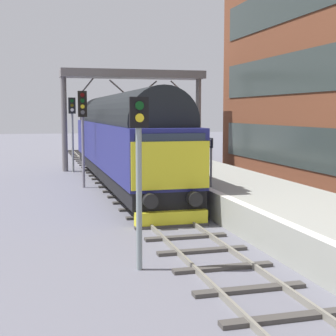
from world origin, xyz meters
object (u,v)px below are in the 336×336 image
Objects in this scene: signal_post_mid at (83,125)px; waiting_passenger at (192,145)px; diesel_locomotive at (121,137)px; signal_post_far at (72,125)px; signal_post_near at (139,163)px; platform_number_sign at (211,154)px.

signal_post_mid reaches higher than waiting_passenger.
diesel_locomotive is 4.07× the size of signal_post_mid.
diesel_locomotive is 2.05m from signal_post_mid.
waiting_passenger is (3.94, 0.51, -0.50)m from diesel_locomotive.
diesel_locomotive is 6.94m from signal_post_far.
signal_post_mid reaches higher than signal_post_far.
signal_post_near is at bearing 169.88° from waiting_passenger.
signal_post_mid is 6.03m from waiting_passenger.
waiting_passenger is at bearing 6.49° from signal_post_mid.
platform_number_sign is at bearing -74.88° from signal_post_far.
diesel_locomotive is at bearing 81.97° from signal_post_near.
platform_number_sign is at bearing -75.92° from diesel_locomotive.
signal_post_far reaches higher than platform_number_sign.
waiting_passenger is at bearing 76.79° from platform_number_sign.
signal_post_mid reaches higher than signal_post_near.
signal_post_far is 15.05m from platform_number_sign.
signal_post_near is 0.88× the size of signal_post_far.
diesel_locomotive reaches higher than platform_number_sign.
platform_number_sign is at bearing -63.03° from signal_post_mid.
diesel_locomotive reaches higher than waiting_passenger.
signal_post_far is (0.00, 20.45, 0.40)m from signal_post_near.
platform_number_sign is at bearing 179.02° from waiting_passenger.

